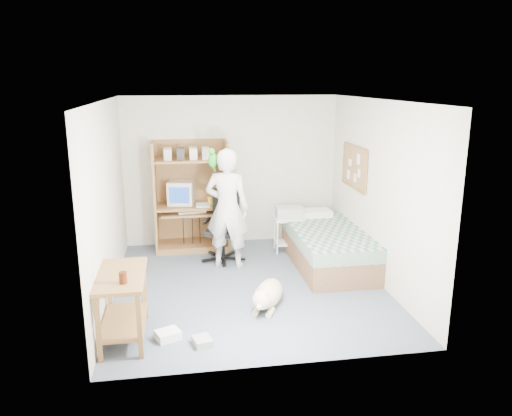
{
  "coord_description": "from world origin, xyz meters",
  "views": [
    {
      "loc": [
        -0.92,
        -6.31,
        2.75
      ],
      "look_at": [
        0.13,
        0.19,
        1.05
      ],
      "focal_mm": 35.0,
      "sensor_mm": 36.0,
      "label": 1
    }
  ],
  "objects_px": {
    "side_desk": "(122,296)",
    "office_chair": "(224,235)",
    "computer_hutch": "(191,200)",
    "person": "(227,209)",
    "dog": "(268,294)",
    "bed": "(327,247)",
    "printer_cart": "(289,229)"
  },
  "relations": [
    {
      "from": "computer_hutch",
      "to": "office_chair",
      "type": "relative_size",
      "value": 1.67
    },
    {
      "from": "computer_hutch",
      "to": "office_chair",
      "type": "height_order",
      "value": "computer_hutch"
    },
    {
      "from": "side_desk",
      "to": "person",
      "type": "xyz_separation_m",
      "value": [
        1.35,
        2.01,
        0.4
      ]
    },
    {
      "from": "side_desk",
      "to": "person",
      "type": "distance_m",
      "value": 2.45
    },
    {
      "from": "person",
      "to": "printer_cart",
      "type": "bearing_deg",
      "value": -133.75
    },
    {
      "from": "computer_hutch",
      "to": "side_desk",
      "type": "xyz_separation_m",
      "value": [
        -0.85,
        -2.94,
        -0.33
      ]
    },
    {
      "from": "printer_cart",
      "to": "office_chair",
      "type": "bearing_deg",
      "value": -164.89
    },
    {
      "from": "bed",
      "to": "side_desk",
      "type": "height_order",
      "value": "side_desk"
    },
    {
      "from": "bed",
      "to": "side_desk",
      "type": "xyz_separation_m",
      "value": [
        -2.85,
        -1.82,
        0.21
      ]
    },
    {
      "from": "computer_hutch",
      "to": "printer_cart",
      "type": "bearing_deg",
      "value": -14.69
    },
    {
      "from": "bed",
      "to": "person",
      "type": "height_order",
      "value": "person"
    },
    {
      "from": "bed",
      "to": "printer_cart",
      "type": "height_order",
      "value": "bed"
    },
    {
      "from": "bed",
      "to": "printer_cart",
      "type": "distance_m",
      "value": 0.84
    },
    {
      "from": "computer_hutch",
      "to": "printer_cart",
      "type": "xyz_separation_m",
      "value": [
        1.56,
        -0.41,
        -0.44
      ]
    },
    {
      "from": "side_desk",
      "to": "bed",
      "type": "bearing_deg",
      "value": 32.5
    },
    {
      "from": "computer_hutch",
      "to": "side_desk",
      "type": "height_order",
      "value": "computer_hutch"
    },
    {
      "from": "person",
      "to": "dog",
      "type": "relative_size",
      "value": 1.92
    },
    {
      "from": "side_desk",
      "to": "office_chair",
      "type": "bearing_deg",
      "value": 60.32
    },
    {
      "from": "bed",
      "to": "dog",
      "type": "height_order",
      "value": "bed"
    },
    {
      "from": "computer_hutch",
      "to": "dog",
      "type": "height_order",
      "value": "computer_hutch"
    },
    {
      "from": "computer_hutch",
      "to": "dog",
      "type": "bearing_deg",
      "value": -70.91
    },
    {
      "from": "computer_hutch",
      "to": "person",
      "type": "relative_size",
      "value": 1.0
    },
    {
      "from": "bed",
      "to": "computer_hutch",
      "type": "bearing_deg",
      "value": 150.71
    },
    {
      "from": "side_desk",
      "to": "office_chair",
      "type": "height_order",
      "value": "office_chair"
    },
    {
      "from": "bed",
      "to": "printer_cart",
      "type": "relative_size",
      "value": 3.55
    },
    {
      "from": "bed",
      "to": "dog",
      "type": "distance_m",
      "value": 1.75
    },
    {
      "from": "computer_hutch",
      "to": "printer_cart",
      "type": "relative_size",
      "value": 3.16
    },
    {
      "from": "bed",
      "to": "office_chair",
      "type": "bearing_deg",
      "value": 162.08
    },
    {
      "from": "side_desk",
      "to": "office_chair",
      "type": "distance_m",
      "value": 2.66
    },
    {
      "from": "bed",
      "to": "dog",
      "type": "xyz_separation_m",
      "value": [
        -1.16,
        -1.3,
        -0.13
      ]
    },
    {
      "from": "bed",
      "to": "dog",
      "type": "relative_size",
      "value": 2.16
    },
    {
      "from": "person",
      "to": "dog",
      "type": "height_order",
      "value": "person"
    }
  ]
}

